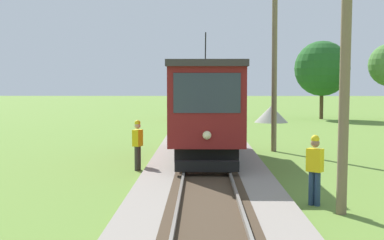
# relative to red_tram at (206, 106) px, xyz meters

# --- Properties ---
(red_tram) EXTENTS (2.60, 8.54, 4.79)m
(red_tram) POSITION_rel_red_tram_xyz_m (0.00, 0.00, 0.00)
(red_tram) COLOR maroon
(red_tram) RESTS_ON rail_right
(freight_car) EXTENTS (2.40, 5.20, 2.31)m
(freight_car) POSITION_rel_red_tram_xyz_m (-0.00, 24.51, -0.64)
(freight_car) COLOR brown
(freight_car) RESTS_ON rail_right
(utility_pole_near_tram) EXTENTS (1.40, 0.41, 6.68)m
(utility_pole_near_tram) POSITION_rel_red_tram_xyz_m (3.11, -8.22, 1.24)
(utility_pole_near_tram) COLOR #7A664C
(utility_pole_near_tram) RESTS_ON ground
(utility_pole_mid) EXTENTS (1.40, 0.41, 8.50)m
(utility_pole_mid) POSITION_rel_red_tram_xyz_m (3.11, 3.36, 2.15)
(utility_pole_mid) COLOR #7A664C
(utility_pole_mid) RESTS_ON ground
(gravel_pile) EXTENTS (2.65, 2.65, 1.32)m
(gravel_pile) POSITION_rel_red_tram_xyz_m (5.37, 21.04, -1.53)
(gravel_pile) COLOR #9E998E
(gravel_pile) RESTS_ON ground
(track_worker) EXTENTS (0.45, 0.42, 1.78)m
(track_worker) POSITION_rel_red_tram_xyz_m (2.66, -7.28, -1.21)
(track_worker) COLOR navy
(track_worker) RESTS_ON ground
(second_worker) EXTENTS (0.36, 0.44, 1.78)m
(second_worker) POSITION_rel_red_tram_xyz_m (-2.42, -2.02, -1.21)
(second_worker) COLOR #38332D
(second_worker) RESTS_ON ground
(tree_left_far) EXTENTS (4.73, 4.73, 6.72)m
(tree_left_far) POSITION_rel_red_tram_xyz_m (10.23, 25.01, 2.15)
(tree_left_far) COLOR #4C3823
(tree_left_far) RESTS_ON ground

